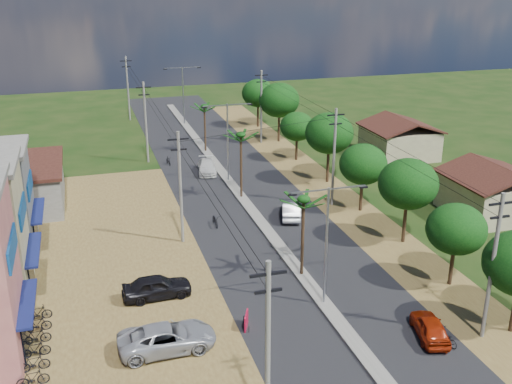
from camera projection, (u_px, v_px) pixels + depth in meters
ground at (324, 304)px, 38.48m from camera, size 160.00×160.00×0.00m
road at (257, 218)px, 51.95m from camera, size 12.00×110.00×0.04m
median at (247, 205)px, 54.62m from camera, size 1.00×90.00×0.18m
dirt_lot_west at (79, 279)px, 41.63m from camera, size 18.00×46.00×0.04m
dirt_shoulder_east at (346, 207)px, 54.24m from camera, size 5.00×90.00×0.03m
low_shed at (4, 186)px, 53.72m from camera, size 10.40×10.40×3.95m
house_east_near at (493, 188)px, 52.01m from camera, size 7.60×7.50×4.60m
house_east_far at (400, 136)px, 68.45m from camera, size 7.60×7.50×4.60m
tree_east_b at (456, 229)px, 39.55m from camera, size 4.00×4.00×5.83m
tree_east_c at (408, 184)px, 45.69m from camera, size 4.60×4.60×6.83m
tree_east_d at (363, 164)px, 52.08m from camera, size 4.20×4.20×6.13m
tree_east_e at (329, 133)px, 59.06m from camera, size 4.80×4.80×7.14m
tree_east_f at (297, 126)px, 66.56m from camera, size 3.80×3.80×5.52m
tree_east_g at (279, 100)px, 73.44m from camera, size 5.00×5.00×7.38m
tree_east_h at (258, 93)px, 80.75m from camera, size 4.40×4.40×6.52m
palm_median_near at (304, 203)px, 40.15m from camera, size 2.00×2.00×6.15m
palm_median_mid at (241, 138)px, 54.40m from camera, size 2.00×2.00×6.55m
palm_median_far at (204, 108)px, 69.00m from camera, size 2.00×2.00×5.85m
streetlight_near at (327, 237)px, 36.82m from camera, size 5.10×0.18×8.00m
streetlight_mid at (228, 136)px, 59.28m from camera, size 5.10×0.18×8.00m
streetlight_far at (183, 91)px, 81.74m from camera, size 5.10×0.18×8.00m
utility_pole_w_a at (268, 349)px, 25.96m from camera, size 1.60×0.24×9.00m
utility_pole_w_b at (180, 185)px, 45.73m from camera, size 1.60×0.24×9.00m
utility_pole_w_c at (146, 121)px, 65.50m from camera, size 1.60×0.24×9.00m
utility_pole_w_d at (128, 87)px, 84.36m from camera, size 1.60×0.24×9.00m
utility_pole_e_a at (493, 264)px, 33.45m from camera, size 1.60×0.24×9.00m
utility_pole_e_b at (334, 155)px, 53.22m from camera, size 1.60×0.24×9.00m
utility_pole_e_c at (261, 105)px, 72.99m from camera, size 1.60×0.24×9.00m
car_red_near at (430, 328)px, 34.81m from camera, size 2.45×4.11×1.31m
car_silver_mid at (291, 210)px, 51.78m from camera, size 2.77×4.56×1.42m
car_white_far at (207, 167)px, 63.26m from camera, size 2.57×4.77×1.31m
car_parked_silver at (167, 338)px, 33.61m from camera, size 5.56×2.65×1.53m
car_parked_dark at (157, 287)px, 39.04m from camera, size 4.56×1.97×1.53m
moto_rider_east at (447, 338)px, 34.24m from camera, size 0.80×1.71×0.86m
moto_rider_west_a at (215, 220)px, 50.18m from camera, size 0.73×1.93×1.00m
moto_rider_west_b at (168, 161)px, 65.92m from camera, size 0.64×1.58×0.92m
roadside_sign at (246, 321)px, 35.77m from camera, size 0.55×1.15×1.01m
parked_scooter_row at (35, 350)px, 33.06m from camera, size 1.71×8.45×1.00m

